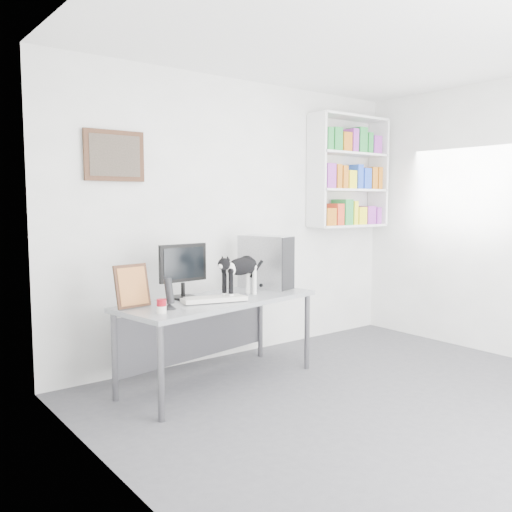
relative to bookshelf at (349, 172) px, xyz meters
name	(u,v)px	position (x,y,z in m)	size (l,w,h in m)	color
room	(407,226)	(-1.40, -1.85, -0.50)	(4.01, 4.01, 2.70)	#525156
bookshelf	(349,172)	(0.00, 0.00, 0.00)	(1.03, 0.28, 1.24)	white
wall_art	(114,156)	(-2.70, 0.12, 0.05)	(0.52, 0.04, 0.42)	#4B2818
desk	(219,341)	(-2.09, -0.51, -1.49)	(1.74, 0.67, 0.72)	gray
monitor	(183,271)	(-2.33, -0.33, -0.90)	(0.43, 0.21, 0.46)	black
keyboard	(214,299)	(-2.20, -0.60, -1.11)	(0.51, 0.20, 0.04)	silver
pc_tower	(266,262)	(-1.45, -0.33, -0.88)	(0.22, 0.49, 0.49)	silver
speaker	(169,293)	(-2.63, -0.66, -1.01)	(0.11, 0.11, 0.24)	black
leaning_print	(132,285)	(-2.82, -0.43, -0.96)	(0.27, 0.11, 0.34)	#4B2818
soup_can	(162,306)	(-2.75, -0.76, -1.08)	(0.07, 0.07, 0.10)	maroon
cat	(241,276)	(-1.90, -0.56, -0.95)	(0.56, 0.15, 0.35)	black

